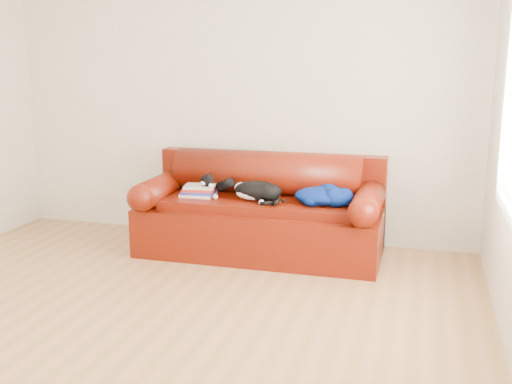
# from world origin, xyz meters

# --- Properties ---
(ground) EXTENTS (4.50, 4.50, 0.00)m
(ground) POSITION_xyz_m (0.00, 0.00, 0.00)
(ground) COLOR olive
(ground) RESTS_ON ground
(room_shell) EXTENTS (4.52, 4.02, 2.61)m
(room_shell) POSITION_xyz_m (0.12, 0.02, 1.67)
(room_shell) COLOR beige
(room_shell) RESTS_ON ground
(sofa_base) EXTENTS (2.10, 0.90, 0.50)m
(sofa_base) POSITION_xyz_m (0.37, 1.49, 0.24)
(sofa_base) COLOR #430204
(sofa_base) RESTS_ON ground
(sofa_back) EXTENTS (2.10, 1.01, 0.88)m
(sofa_back) POSITION_xyz_m (0.37, 1.74, 0.54)
(sofa_back) COLOR #430204
(sofa_back) RESTS_ON ground
(book_stack) EXTENTS (0.29, 0.24, 0.10)m
(book_stack) POSITION_xyz_m (-0.18, 1.43, 0.55)
(book_stack) COLOR beige
(book_stack) RESTS_ON sofa_base
(cat) EXTENTS (0.57, 0.37, 0.22)m
(cat) POSITION_xyz_m (0.36, 1.40, 0.58)
(cat) COLOR black
(cat) RESTS_ON sofa_base
(blanket) EXTENTS (0.52, 0.44, 0.16)m
(blanket) POSITION_xyz_m (0.92, 1.46, 0.57)
(blanket) COLOR #020E49
(blanket) RESTS_ON sofa_base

